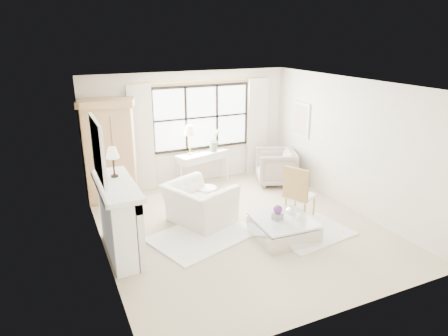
{
  "coord_description": "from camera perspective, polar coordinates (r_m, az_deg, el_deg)",
  "views": [
    {
      "loc": [
        -3.14,
        -6.12,
        3.52
      ],
      "look_at": [
        -0.26,
        0.2,
        1.17
      ],
      "focal_mm": 32.0,
      "sensor_mm": 36.0,
      "label": 1
    }
  ],
  "objects": [
    {
      "name": "wall_left",
      "position": [
        6.53,
        -17.45,
        -1.64
      ],
      "size": [
        0.0,
        5.5,
        5.5
      ],
      "primitive_type": "plane",
      "rotation": [
        1.57,
        0.0,
        1.57
      ],
      "color": "silver",
      "rests_on": "ground"
    },
    {
      "name": "floor",
      "position": [
        7.73,
        2.38,
        -8.43
      ],
      "size": [
        5.5,
        5.5,
        0.0
      ],
      "primitive_type": "plane",
      "color": "#BBA98B",
      "rests_on": "ground"
    },
    {
      "name": "mantel_lamp",
      "position": [
        6.75,
        -15.64,
        1.93
      ],
      "size": [
        0.22,
        0.22,
        0.51
      ],
      "color": "black",
      "rests_on": "fireplace"
    },
    {
      "name": "orchid_plant",
      "position": [
        9.67,
        -1.4,
        4.0
      ],
      "size": [
        0.38,
        0.37,
        0.54
      ],
      "primitive_type": "imported",
      "rotation": [
        0.0,
        0.0,
        0.65
      ],
      "color": "#5D774F",
      "rests_on": "console_table"
    },
    {
      "name": "rug_left",
      "position": [
        7.4,
        -3.02,
        -9.6
      ],
      "size": [
        2.12,
        1.78,
        0.03
      ],
      "primitive_type": "cube",
      "rotation": [
        0.0,
        0.0,
        0.32
      ],
      "color": "white",
      "rests_on": "floor"
    },
    {
      "name": "wall_back",
      "position": [
        9.66,
        -4.91,
        5.64
      ],
      "size": [
        5.0,
        0.0,
        5.0
      ],
      "primitive_type": "plane",
      "rotation": [
        1.57,
        0.0,
        0.0
      ],
      "color": "white",
      "rests_on": "ground"
    },
    {
      "name": "window_pane",
      "position": [
        9.69,
        -3.23,
        7.23
      ],
      "size": [
        2.4,
        0.02,
        1.5
      ],
      "primitive_type": "cube",
      "color": "white",
      "rests_on": "wall_back"
    },
    {
      "name": "curtain_rod",
      "position": [
        9.5,
        -3.19,
        12.32
      ],
      "size": [
        3.3,
        0.04,
        0.04
      ],
      "primitive_type": "cylinder",
      "rotation": [
        0.0,
        1.57,
        0.0
      ],
      "color": "gold",
      "rests_on": "wall_back"
    },
    {
      "name": "club_armchair",
      "position": [
        7.76,
        -3.55,
        -5.12
      ],
      "size": [
        1.44,
        1.52,
        0.79
      ],
      "primitive_type": "imported",
      "rotation": [
        0.0,
        0.0,
        1.97
      ],
      "color": "silver",
      "rests_on": "floor"
    },
    {
      "name": "planter_flowers",
      "position": [
        7.14,
        7.69,
        -5.88
      ],
      "size": [
        0.16,
        0.16,
        0.16
      ],
      "primitive_type": "sphere",
      "color": "#512968",
      "rests_on": "planter_box"
    },
    {
      "name": "curtain_left",
      "position": [
        9.27,
        -11.69,
        4.03
      ],
      "size": [
        0.55,
        0.1,
        2.47
      ],
      "primitive_type": "cube",
      "color": "beige",
      "rests_on": "ground"
    },
    {
      "name": "armoire",
      "position": [
        8.86,
        -15.88,
        2.37
      ],
      "size": [
        1.27,
        0.98,
        2.24
      ],
      "rotation": [
        0.0,
        0.0,
        -0.28
      ],
      "color": "tan",
      "rests_on": "floor"
    },
    {
      "name": "side_table",
      "position": [
        8.31,
        -2.44,
        -3.91
      ],
      "size": [
        0.4,
        0.4,
        0.51
      ],
      "color": "white",
      "rests_on": "floor"
    },
    {
      "name": "mirror_glass",
      "position": [
        6.39,
        -17.35,
        2.57
      ],
      "size": [
        0.02,
        1.0,
        0.8
      ],
      "primitive_type": "cube",
      "color": "silver",
      "rests_on": "wall_left"
    },
    {
      "name": "curtain_right",
      "position": [
        10.32,
        4.78,
        5.84
      ],
      "size": [
        0.55,
        0.1,
        2.47
      ],
      "primitive_type": "cube",
      "color": "beige",
      "rests_on": "ground"
    },
    {
      "name": "coffee_vase",
      "position": [
        7.45,
        9.38,
        -5.86
      ],
      "size": [
        0.18,
        0.18,
        0.15
      ],
      "primitive_type": "imported",
      "rotation": [
        0.0,
        0.0,
        -0.28
      ],
      "color": "white",
      "rests_on": "coffee_table"
    },
    {
      "name": "wall_front",
      "position": [
        5.09,
        16.79,
        -7.4
      ],
      "size": [
        5.0,
        0.0,
        5.0
      ],
      "primitive_type": "plane",
      "rotation": [
        -1.57,
        0.0,
        0.0
      ],
      "color": "white",
      "rests_on": "ground"
    },
    {
      "name": "wingback_chair",
      "position": [
        9.82,
        7.39,
        0.13
      ],
      "size": [
        1.2,
        1.19,
        0.84
      ],
      "primitive_type": "imported",
      "rotation": [
        0.0,
        0.0,
        -1.97
      ],
      "color": "gray",
      "rests_on": "floor"
    },
    {
      "name": "ceiling",
      "position": [
        6.93,
        2.69,
        11.87
      ],
      "size": [
        5.5,
        5.5,
        0.0
      ],
      "primitive_type": "plane",
      "rotation": [
        3.14,
        0.0,
        0.0
      ],
      "color": "white",
      "rests_on": "ground"
    },
    {
      "name": "coffee_table",
      "position": [
        7.33,
        8.47,
        -8.63
      ],
      "size": [
        1.05,
        1.05,
        0.38
      ],
      "rotation": [
        0.0,
        0.0,
        -0.05
      ],
      "color": "silver",
      "rests_on": "floor"
    },
    {
      "name": "pillar_candle",
      "position": [
        7.23,
        10.53,
        -6.88
      ],
      "size": [
        0.08,
        0.08,
        0.12
      ],
      "primitive_type": "cylinder",
      "color": "white",
      "rests_on": "coffee_table"
    },
    {
      "name": "rug_right",
      "position": [
        7.67,
        12.1,
        -8.96
      ],
      "size": [
        1.6,
        1.29,
        0.03
      ],
      "primitive_type": "cube",
      "rotation": [
        0.0,
        0.0,
        0.15
      ],
      "color": "white",
      "rests_on": "floor"
    },
    {
      "name": "fireplace",
      "position": [
        6.82,
        -14.99,
        -6.92
      ],
      "size": [
        0.58,
        1.66,
        1.26
      ],
      "color": "white",
      "rests_on": "ground"
    },
    {
      "name": "art_canvas",
      "position": [
        9.81,
        10.89,
        6.77
      ],
      "size": [
        0.01,
        0.52,
        0.72
      ],
      "primitive_type": "cube",
      "color": "#C0B095",
      "rests_on": "wall_right"
    },
    {
      "name": "art_frame",
      "position": [
        9.82,
        10.99,
        6.78
      ],
      "size": [
        0.04,
        0.62,
        0.82
      ],
      "primitive_type": "cube",
      "color": "silver",
      "rests_on": "wall_right"
    },
    {
      "name": "window_frame",
      "position": [
        9.68,
        -3.21,
        7.22
      ],
      "size": [
        2.5,
        0.04,
        1.5
      ],
      "primitive_type": null,
      "color": "black",
      "rests_on": "wall_back"
    },
    {
      "name": "planter_box",
      "position": [
        7.2,
        7.65,
        -6.86
      ],
      "size": [
        0.18,
        0.18,
        0.11
      ],
      "primitive_type": "cube",
      "rotation": [
        0.0,
        0.0,
        0.24
      ],
      "color": "gray",
      "rests_on": "coffee_table"
    },
    {
      "name": "mirror_frame",
      "position": [
        6.38,
        -17.61,
        2.53
      ],
      "size": [
        0.05,
        1.15,
        0.95
      ],
      "primitive_type": "cube",
      "color": "white",
      "rests_on": "wall_left"
    },
    {
      "name": "french_chair",
      "position": [
        8.12,
        10.72,
        -4.96
      ],
      "size": [
        0.65,
        0.65,
        1.08
      ],
      "rotation": [
        0.0,
        0.0,
        2.04
      ],
      "color": "#AB8447",
      "rests_on": "floor"
    },
    {
      "name": "console_lamp",
      "position": [
        9.38,
        -4.94,
        5.29
      ],
      "size": [
        0.28,
        0.28,
        0.69
      ],
      "color": "#A8833A",
      "rests_on": "console_table"
    },
    {
      "name": "wall_right",
      "position": [
        8.6,
        17.57,
        3.19
      ],
      "size": [
        0.0,
        5.5,
        5.5
      ],
      "primitive_type": "plane",
      "rotation": [
        1.57,
        0.0,
        -1.57
      ],
      "color": "beige",
      "rests_on": "ground"
    },
    {
      "name": "console_table",
      "position": [
        9.73,
        -3.11,
        -0.03
      ],
      "size": [
        1.37,
        0.81,
        0.8
      ],
      "rotation": [
        0.0,
        0.0,
        0.3
      ],
      "color": "silver",
      "rests_on": "floor"
    }
  ]
}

